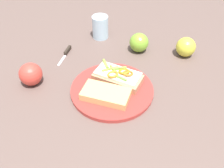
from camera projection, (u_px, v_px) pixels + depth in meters
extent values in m
plane|color=brown|center=(112.00, 91.00, 0.86)|extent=(2.00, 2.00, 0.00)
cylinder|color=#B0342E|center=(112.00, 90.00, 0.85)|extent=(0.28, 0.28, 0.01)
cube|color=tan|center=(118.00, 78.00, 0.87)|extent=(0.14, 0.18, 0.02)
cube|color=#F3E5C4|center=(118.00, 74.00, 0.86)|extent=(0.12, 0.17, 0.01)
torus|color=#C2812A|center=(112.00, 74.00, 0.84)|extent=(0.04, 0.05, 0.02)
torus|color=#B37F1E|center=(124.00, 71.00, 0.85)|extent=(0.05, 0.05, 0.02)
torus|color=#C37027|center=(128.00, 73.00, 0.85)|extent=(0.05, 0.05, 0.02)
cube|color=#7FBA3C|center=(113.00, 69.00, 0.86)|extent=(0.04, 0.03, 0.01)
cube|color=#7EA23D|center=(106.00, 64.00, 0.88)|extent=(0.05, 0.03, 0.01)
cube|color=#729E45|center=(121.00, 78.00, 0.83)|extent=(0.03, 0.04, 0.01)
cube|color=#7BA743|center=(119.00, 68.00, 0.87)|extent=(0.02, 0.05, 0.01)
cube|color=#88B141|center=(110.00, 69.00, 0.87)|extent=(0.03, 0.06, 0.01)
cube|color=tan|center=(106.00, 94.00, 0.81)|extent=(0.12, 0.17, 0.02)
sphere|color=#D03D31|center=(31.00, 74.00, 0.86)|extent=(0.10, 0.10, 0.08)
sphere|color=#78AE30|center=(139.00, 43.00, 1.01)|extent=(0.09, 0.09, 0.08)
sphere|color=gold|center=(186.00, 47.00, 0.99)|extent=(0.11, 0.11, 0.08)
cylinder|color=silver|center=(100.00, 27.00, 1.08)|extent=(0.07, 0.07, 0.10)
cube|color=silver|center=(62.00, 60.00, 0.99)|extent=(0.07, 0.02, 0.00)
cube|color=#2D241C|center=(68.00, 50.00, 1.03)|extent=(0.05, 0.02, 0.02)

